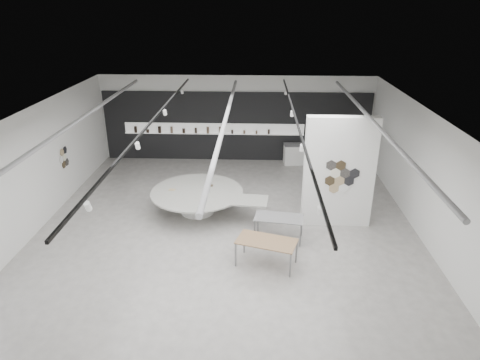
{
  "coord_description": "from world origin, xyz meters",
  "views": [
    {
      "loc": [
        0.9,
        -11.51,
        6.83
      ],
      "look_at": [
        0.39,
        1.2,
        1.41
      ],
      "focal_mm": 32.0,
      "sensor_mm": 36.0,
      "label": 1
    }
  ],
  "objects_px": {
    "sample_table_stone": "(279,219)",
    "display_island": "(199,199)",
    "sample_table_wood": "(267,243)",
    "kitchen_counter": "(302,154)",
    "partition_column": "(339,173)"
  },
  "relations": [
    {
      "from": "partition_column",
      "to": "sample_table_stone",
      "type": "xyz_separation_m",
      "value": [
        -1.88,
        -1.05,
        -1.11
      ]
    },
    {
      "from": "display_island",
      "to": "sample_table_stone",
      "type": "height_order",
      "value": "display_island"
    },
    {
      "from": "partition_column",
      "to": "sample_table_wood",
      "type": "xyz_separation_m",
      "value": [
        -2.28,
        -2.45,
        -1.1
      ]
    },
    {
      "from": "partition_column",
      "to": "sample_table_stone",
      "type": "bearing_deg",
      "value": -150.83
    },
    {
      "from": "kitchen_counter",
      "to": "sample_table_wood",
      "type": "bearing_deg",
      "value": -106.59
    },
    {
      "from": "sample_table_stone",
      "to": "kitchen_counter",
      "type": "xyz_separation_m",
      "value": [
        1.3,
        6.57,
        -0.23
      ]
    },
    {
      "from": "sample_table_stone",
      "to": "display_island",
      "type": "bearing_deg",
      "value": 147.99
    },
    {
      "from": "partition_column",
      "to": "display_island",
      "type": "xyz_separation_m",
      "value": [
        -4.53,
        0.61,
        -1.28
      ]
    },
    {
      "from": "partition_column",
      "to": "kitchen_counter",
      "type": "height_order",
      "value": "partition_column"
    },
    {
      "from": "partition_column",
      "to": "kitchen_counter",
      "type": "distance_m",
      "value": 5.71
    },
    {
      "from": "display_island",
      "to": "sample_table_wood",
      "type": "distance_m",
      "value": 3.8
    },
    {
      "from": "sample_table_wood",
      "to": "kitchen_counter",
      "type": "xyz_separation_m",
      "value": [
        1.7,
        7.97,
        -0.25
      ]
    },
    {
      "from": "sample_table_wood",
      "to": "kitchen_counter",
      "type": "bearing_deg",
      "value": 77.97
    },
    {
      "from": "sample_table_stone",
      "to": "kitchen_counter",
      "type": "distance_m",
      "value": 6.7
    },
    {
      "from": "display_island",
      "to": "sample_table_wood",
      "type": "relative_size",
      "value": 2.32
    }
  ]
}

